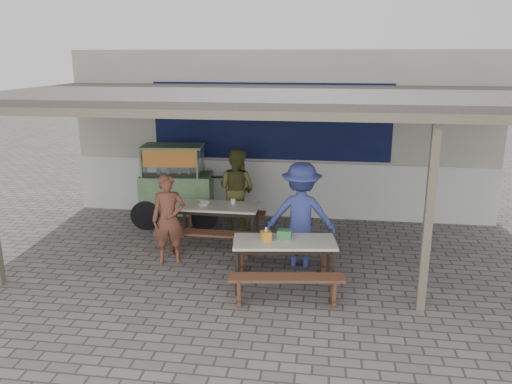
{
  "coord_description": "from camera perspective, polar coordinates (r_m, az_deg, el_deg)",
  "views": [
    {
      "loc": [
        1.0,
        -7.38,
        3.39
      ],
      "look_at": [
        -0.2,
        0.9,
        1.09
      ],
      "focal_mm": 35.0,
      "sensor_mm": 36.0,
      "label": 1
    }
  ],
  "objects": [
    {
      "name": "donation_box",
      "position": [
        7.45,
        3.26,
        -4.85
      ],
      "size": [
        0.21,
        0.14,
        0.14
      ],
      "primitive_type": "cube",
      "rotation": [
        0.0,
        0.0,
        -0.02
      ],
      "color": "#357743",
      "rests_on": "table_right"
    },
    {
      "name": "patron_wall_side",
      "position": [
        9.89,
        -2.2,
        0.31
      ],
      "size": [
        0.99,
        0.9,
        1.64
      ],
      "primitive_type": "imported",
      "rotation": [
        0.0,
        0.0,
        2.71
      ],
      "color": "brown",
      "rests_on": "ground"
    },
    {
      "name": "patron_right_table",
      "position": [
        8.18,
        5.16,
        -2.62
      ],
      "size": [
        1.14,
        0.66,
        1.75
      ],
      "primitive_type": "imported",
      "rotation": [
        0.0,
        0.0,
        3.16
      ],
      "color": "#384492",
      "rests_on": "ground"
    },
    {
      "name": "bench_right_street",
      "position": [
        7.02,
        3.48,
        -10.39
      ],
      "size": [
        1.63,
        0.5,
        0.45
      ],
      "rotation": [
        0.0,
        0.0,
        0.14
      ],
      "color": "brown",
      "rests_on": "ground"
    },
    {
      "name": "patron_street_side",
      "position": [
        8.42,
        -9.95,
        -3.07
      ],
      "size": [
        0.63,
        0.5,
        1.52
      ],
      "primitive_type": "imported",
      "rotation": [
        0.0,
        0.0,
        0.27
      ],
      "color": "brown",
      "rests_on": "ground"
    },
    {
      "name": "vendor_cart",
      "position": [
        10.28,
        -9.16,
        1.15
      ],
      "size": [
        2.04,
        0.96,
        1.66
      ],
      "rotation": [
        0.0,
        0.0,
        0.11
      ],
      "color": "#7EA56E",
      "rests_on": "ground"
    },
    {
      "name": "ground",
      "position": [
        8.18,
        0.5,
        -9.1
      ],
      "size": [
        60.0,
        60.0,
        0.0
      ],
      "primitive_type": "plane",
      "color": "slate",
      "rests_on": "ground"
    },
    {
      "name": "tissue_box",
      "position": [
        7.37,
        1.15,
        -5.03
      ],
      "size": [
        0.18,
        0.18,
        0.14
      ],
      "primitive_type": "cube",
      "rotation": [
        0.0,
        0.0,
        0.36
      ],
      "color": "orange",
      "rests_on": "table_right"
    },
    {
      "name": "condiment_bowl",
      "position": [
        9.13,
        -5.96,
        -1.34
      ],
      "size": [
        0.25,
        0.25,
        0.05
      ],
      "primitive_type": "imported",
      "rotation": [
        0.0,
        0.0,
        0.15
      ],
      "color": "white",
      "rests_on": "table_left"
    },
    {
      "name": "back_wall",
      "position": [
        11.13,
        3.02,
        6.72
      ],
      "size": [
        9.0,
        1.28,
        3.5
      ],
      "color": "#BBB4A8",
      "rests_on": "ground"
    },
    {
      "name": "bench_left_street",
      "position": [
        8.68,
        -5.32,
        -5.26
      ],
      "size": [
        1.62,
        0.28,
        0.45
      ],
      "rotation": [
        0.0,
        0.0,
        -0.0
      ],
      "color": "brown",
      "rests_on": "ground"
    },
    {
      "name": "warung_roof",
      "position": [
        8.37,
        1.5,
        10.74
      ],
      "size": [
        9.0,
        4.21,
        2.81
      ],
      "color": "#4F4944",
      "rests_on": "ground"
    },
    {
      "name": "condiment_jar",
      "position": [
        9.16,
        -2.64,
        -1.06
      ],
      "size": [
        0.09,
        0.09,
        0.1
      ],
      "primitive_type": "cylinder",
      "color": "silver",
      "rests_on": "table_left"
    },
    {
      "name": "table_left",
      "position": [
        9.13,
        -4.48,
        -1.99
      ],
      "size": [
        1.52,
        0.68,
        0.75
      ],
      "rotation": [
        0.0,
        0.0,
        -0.0
      ],
      "color": "silver",
      "rests_on": "ground"
    },
    {
      "name": "bench_left_wall",
      "position": [
        9.8,
        -3.66,
        -2.77
      ],
      "size": [
        1.62,
        0.28,
        0.45
      ],
      "rotation": [
        0.0,
        0.0,
        -0.0
      ],
      "color": "brown",
      "rests_on": "ground"
    },
    {
      "name": "bench_right_wall",
      "position": [
        8.09,
        3.04,
        -6.77
      ],
      "size": [
        1.63,
        0.5,
        0.45
      ],
      "rotation": [
        0.0,
        0.0,
        0.14
      ],
      "color": "brown",
      "rests_on": "ground"
    },
    {
      "name": "table_right",
      "position": [
        7.43,
        3.28,
        -6.13
      ],
      "size": [
        1.58,
        0.85,
        0.75
      ],
      "rotation": [
        0.0,
        0.0,
        0.14
      ],
      "color": "silver",
      "rests_on": "ground"
    }
  ]
}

